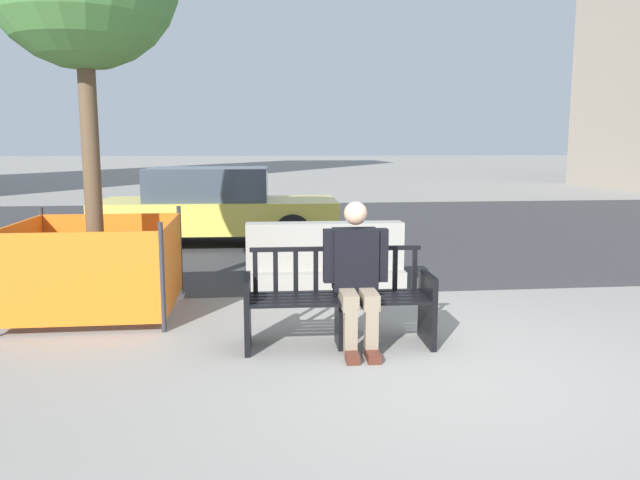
# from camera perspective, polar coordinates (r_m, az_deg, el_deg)

# --- Properties ---
(ground_plane) EXTENTS (200.00, 200.00, 0.00)m
(ground_plane) POSITION_cam_1_polar(r_m,az_deg,el_deg) (5.26, 11.47, -11.69)
(ground_plane) COLOR gray
(street_asphalt) EXTENTS (120.00, 12.00, 0.01)m
(street_asphalt) POSITION_cam_1_polar(r_m,az_deg,el_deg) (13.59, 0.18, 1.04)
(street_asphalt) COLOR #333335
(street_asphalt) RESTS_ON ground
(street_bench) EXTENTS (1.70, 0.57, 0.88)m
(street_bench) POSITION_cam_1_polar(r_m,az_deg,el_deg) (5.69, 1.69, -5.76)
(street_bench) COLOR black
(street_bench) RESTS_ON ground
(seated_person) EXTENTS (0.58, 0.73, 1.31)m
(seated_person) POSITION_cam_1_polar(r_m,az_deg,el_deg) (5.59, 3.35, -2.95)
(seated_person) COLOR black
(seated_person) RESTS_ON ground
(jersey_barrier_centre) EXTENTS (2.02, 0.73, 0.84)m
(jersey_barrier_centre) POSITION_cam_1_polar(r_m,az_deg,el_deg) (7.99, 0.44, -1.95)
(jersey_barrier_centre) COLOR gray
(jersey_barrier_centre) RESTS_ON ground
(construction_fence) EXTENTS (1.64, 1.64, 1.09)m
(construction_fence) POSITION_cam_1_polar(r_m,az_deg,el_deg) (7.15, -19.73, -2.07)
(construction_fence) COLOR #2D2D33
(construction_fence) RESTS_ON ground
(car_taxi_near) EXTENTS (4.38, 2.05, 1.40)m
(car_taxi_near) POSITION_cam_1_polar(r_m,az_deg,el_deg) (11.60, -9.50, 3.05)
(car_taxi_near) COLOR #DBC64C
(car_taxi_near) RESTS_ON ground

